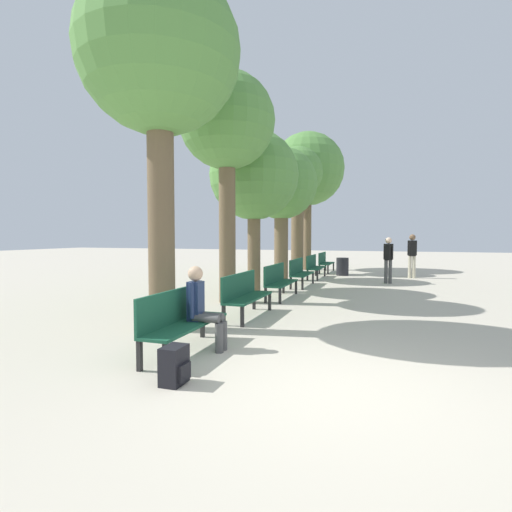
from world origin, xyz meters
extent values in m
plane|color=beige|center=(0.00, 0.00, 0.00)|extent=(80.00, 80.00, 0.00)
cube|color=#195138|center=(-2.16, 0.72, 0.41)|extent=(0.46, 1.85, 0.04)
cube|color=#195138|center=(-2.37, 0.72, 0.67)|extent=(0.04, 1.85, 0.48)
cube|color=black|center=(-1.97, -0.16, 0.19)|extent=(0.06, 0.06, 0.39)
cube|color=black|center=(-1.97, 1.61, 0.19)|extent=(0.06, 0.06, 0.39)
cube|color=black|center=(-2.35, -0.16, 0.19)|extent=(0.06, 0.06, 0.39)
cube|color=black|center=(-2.35, 1.61, 0.19)|extent=(0.06, 0.06, 0.39)
cube|color=#195138|center=(-2.16, 3.37, 0.41)|extent=(0.46, 1.85, 0.04)
cube|color=#195138|center=(-2.37, 3.37, 0.67)|extent=(0.04, 1.85, 0.48)
cube|color=black|center=(-1.97, 2.49, 0.19)|extent=(0.06, 0.06, 0.39)
cube|color=black|center=(-1.97, 4.26, 0.19)|extent=(0.06, 0.06, 0.39)
cube|color=black|center=(-2.35, 2.49, 0.19)|extent=(0.06, 0.06, 0.39)
cube|color=black|center=(-2.35, 4.26, 0.19)|extent=(0.06, 0.06, 0.39)
cube|color=#195138|center=(-2.16, 6.02, 0.41)|extent=(0.46, 1.85, 0.04)
cube|color=#195138|center=(-2.37, 6.02, 0.67)|extent=(0.04, 1.85, 0.48)
cube|color=black|center=(-1.97, 5.14, 0.19)|extent=(0.06, 0.06, 0.39)
cube|color=black|center=(-1.97, 6.91, 0.19)|extent=(0.06, 0.06, 0.39)
cube|color=black|center=(-2.35, 5.14, 0.19)|extent=(0.06, 0.06, 0.39)
cube|color=black|center=(-2.35, 6.91, 0.19)|extent=(0.06, 0.06, 0.39)
cube|color=#195138|center=(-2.16, 8.68, 0.41)|extent=(0.46, 1.85, 0.04)
cube|color=#195138|center=(-2.37, 8.68, 0.67)|extent=(0.04, 1.85, 0.48)
cube|color=black|center=(-1.97, 7.79, 0.19)|extent=(0.06, 0.06, 0.39)
cube|color=black|center=(-1.97, 9.56, 0.19)|extent=(0.06, 0.06, 0.39)
cube|color=black|center=(-2.35, 7.79, 0.19)|extent=(0.06, 0.06, 0.39)
cube|color=black|center=(-2.35, 9.56, 0.19)|extent=(0.06, 0.06, 0.39)
cube|color=#195138|center=(-2.16, 11.33, 0.41)|extent=(0.46, 1.85, 0.04)
cube|color=#195138|center=(-2.37, 11.33, 0.67)|extent=(0.04, 1.85, 0.48)
cube|color=black|center=(-1.97, 10.44, 0.19)|extent=(0.06, 0.06, 0.39)
cube|color=black|center=(-1.97, 12.21, 0.19)|extent=(0.06, 0.06, 0.39)
cube|color=black|center=(-2.35, 10.44, 0.19)|extent=(0.06, 0.06, 0.39)
cube|color=black|center=(-2.35, 12.21, 0.19)|extent=(0.06, 0.06, 0.39)
cube|color=#195138|center=(-2.16, 13.98, 0.41)|extent=(0.46, 1.85, 0.04)
cube|color=#195138|center=(-2.37, 13.98, 0.67)|extent=(0.04, 1.85, 0.48)
cube|color=black|center=(-1.97, 13.09, 0.19)|extent=(0.06, 0.06, 0.39)
cube|color=black|center=(-1.97, 14.86, 0.19)|extent=(0.06, 0.06, 0.39)
cube|color=black|center=(-2.35, 13.09, 0.19)|extent=(0.06, 0.06, 0.39)
cube|color=black|center=(-2.35, 14.86, 0.19)|extent=(0.06, 0.06, 0.39)
cylinder|color=brown|center=(-3.31, 1.91, 2.07)|extent=(0.47, 0.47, 4.14)
sphere|color=#568E42|center=(-3.31, 1.91, 4.93)|extent=(2.88, 2.88, 2.88)
cylinder|color=brown|center=(-3.31, 4.96, 1.95)|extent=(0.42, 0.42, 3.89)
sphere|color=#568E42|center=(-3.31, 4.96, 4.55)|extent=(2.41, 2.41, 2.41)
cylinder|color=brown|center=(-3.31, 7.03, 1.38)|extent=(0.39, 0.39, 2.76)
sphere|color=#568E42|center=(-3.31, 7.03, 3.50)|extent=(2.67, 2.67, 2.67)
cylinder|color=brown|center=(-3.31, 10.18, 1.45)|extent=(0.52, 0.52, 2.90)
sphere|color=#568E42|center=(-3.31, 10.18, 3.64)|extent=(2.68, 2.68, 2.68)
cylinder|color=brown|center=(-3.31, 12.90, 1.93)|extent=(0.54, 0.54, 3.86)
sphere|color=#568E42|center=(-3.31, 12.90, 4.46)|extent=(2.20, 2.20, 2.20)
cylinder|color=brown|center=(-3.31, 15.11, 1.98)|extent=(0.40, 0.40, 3.96)
sphere|color=#568E42|center=(-3.31, 15.11, 4.94)|extent=(3.56, 3.56, 3.56)
cylinder|color=#4C4C4C|center=(-1.93, 0.89, 0.49)|extent=(0.41, 0.12, 0.12)
cylinder|color=#4C4C4C|center=(-1.72, 0.89, 0.21)|extent=(0.12, 0.12, 0.43)
cylinder|color=#4C4C4C|center=(-1.93, 1.03, 0.49)|extent=(0.41, 0.12, 0.12)
cylinder|color=#4C4C4C|center=(-1.72, 1.03, 0.21)|extent=(0.12, 0.12, 0.43)
cube|color=navy|center=(-2.14, 0.96, 0.72)|extent=(0.19, 0.22, 0.59)
cylinder|color=navy|center=(-2.14, 0.84, 0.75)|extent=(0.09, 0.09, 0.53)
cylinder|color=navy|center=(-2.14, 1.08, 0.75)|extent=(0.09, 0.09, 0.53)
sphere|color=tan|center=(-2.14, 0.96, 1.13)|extent=(0.22, 0.22, 0.22)
cube|color=black|center=(-1.71, -0.40, 0.22)|extent=(0.23, 0.33, 0.44)
cube|color=black|center=(-1.58, -0.40, 0.15)|extent=(0.04, 0.23, 0.19)
cylinder|color=beige|center=(1.34, 12.59, 0.44)|extent=(0.13, 0.13, 0.88)
cylinder|color=beige|center=(1.49, 12.59, 0.44)|extent=(0.13, 0.13, 0.88)
cube|color=black|center=(1.41, 12.59, 1.19)|extent=(0.28, 0.25, 0.62)
cylinder|color=black|center=(1.28, 12.59, 1.20)|extent=(0.09, 0.09, 0.59)
cylinder|color=black|center=(1.55, 12.59, 1.20)|extent=(0.09, 0.09, 0.59)
sphere|color=brown|center=(1.41, 12.59, 1.62)|extent=(0.24, 0.24, 0.24)
cylinder|color=#4C4C4C|center=(0.46, 10.42, 0.41)|extent=(0.12, 0.12, 0.82)
cylinder|color=#4C4C4C|center=(0.61, 10.42, 0.41)|extent=(0.12, 0.12, 0.82)
cube|color=black|center=(0.53, 10.42, 1.11)|extent=(0.26, 0.28, 0.58)
cylinder|color=black|center=(0.41, 10.42, 1.12)|extent=(0.09, 0.09, 0.55)
cylinder|color=black|center=(0.66, 10.42, 1.12)|extent=(0.09, 0.09, 0.55)
sphere|color=beige|center=(0.53, 10.42, 1.52)|extent=(0.22, 0.22, 0.22)
cylinder|color=#232328|center=(-1.31, 12.76, 0.37)|extent=(0.51, 0.51, 0.75)
camera|label=1|loc=(0.61, -4.35, 1.70)|focal=28.00mm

